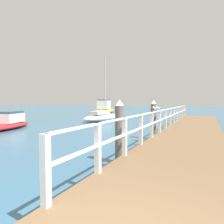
{
  "coord_description": "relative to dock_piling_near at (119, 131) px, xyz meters",
  "views": [
    {
      "loc": [
        0.75,
        -1.45,
        2.02
      ],
      "look_at": [
        -3.57,
        7.64,
        1.47
      ],
      "focal_mm": 32.3,
      "sensor_mm": 36.0,
      "label": 1
    }
  ],
  "objects": [
    {
      "name": "seagull_foreground",
      "position": [
        0.37,
        3.62,
        0.63
      ],
      "size": [
        0.41,
        0.32,
        0.21
      ],
      "rotation": [
        0.0,
        0.0,
        2.2
      ],
      "color": "white",
      "rests_on": "pier_railing"
    },
    {
      "name": "boat_2",
      "position": [
        -12.43,
        22.9,
        -0.3
      ],
      "size": [
        4.48,
        8.31,
        2.23
      ],
      "rotation": [
        0.0,
        0.0,
        3.41
      ],
      "color": "gold",
      "rests_on": "ground_plane"
    },
    {
      "name": "boat_0",
      "position": [
        -6.9,
        11.96,
        -0.63
      ],
      "size": [
        2.91,
        5.9,
        6.26
      ],
      "rotation": [
        0.0,
        0.0,
        -0.17
      ],
      "color": "white",
      "rests_on": "ground_plane"
    },
    {
      "name": "boat_4",
      "position": [
        -10.48,
        3.96,
        -0.63
      ],
      "size": [
        3.09,
        5.19,
        1.25
      ],
      "rotation": [
        0.0,
        0.0,
        0.32
      ],
      "color": "red",
      "rests_on": "ground_plane"
    },
    {
      "name": "pier_deck",
      "position": [
        1.81,
        6.67,
        -0.83
      ],
      "size": [
        3.01,
        22.3,
        0.42
      ],
      "primitive_type": "cube",
      "color": "brown",
      "rests_on": "ground_plane"
    },
    {
      "name": "dock_piling_far",
      "position": [
        0.0,
        4.53,
        0.0
      ],
      "size": [
        0.29,
        0.29,
        2.06
      ],
      "color": "#6B6056",
      "rests_on": "ground_plane"
    },
    {
      "name": "pier_railing",
      "position": [
        0.38,
        6.67,
        0.07
      ],
      "size": [
        0.12,
        20.82,
        1.12
      ],
      "color": "white",
      "rests_on": "pier_deck"
    },
    {
      "name": "dock_piling_near",
      "position": [
        0.0,
        0.0,
        0.0
      ],
      "size": [
        0.29,
        0.29,
        2.06
      ],
      "color": "#6B6056",
      "rests_on": "ground_plane"
    }
  ]
}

